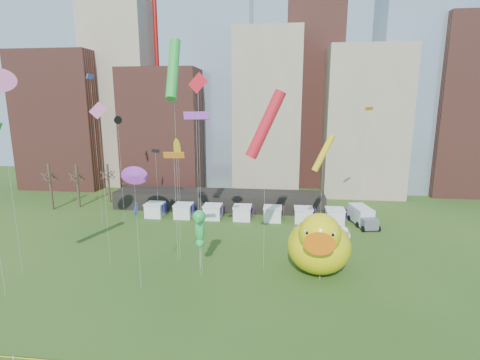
# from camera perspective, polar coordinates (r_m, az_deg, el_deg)

# --- Properties ---
(skyline) EXTENTS (101.00, 23.00, 68.00)m
(skyline) POSITION_cam_1_polar(r_m,az_deg,el_deg) (82.26, 3.19, 13.73)
(skyline) COLOR brown
(skyline) RESTS_ON ground
(pavilion) EXTENTS (38.00, 6.00, 3.20)m
(pavilion) POSITION_cam_1_polar(r_m,az_deg,el_deg) (66.29, -3.38, -3.18)
(pavilion) COLOR black
(pavilion) RESTS_ON ground
(vendor_tents) EXTENTS (33.24, 2.80, 2.40)m
(vendor_tents) POSITION_cam_1_polar(r_m,az_deg,el_deg) (60.04, 0.39, -5.28)
(vendor_tents) COLOR white
(vendor_tents) RESTS_ON ground
(bare_trees) EXTENTS (8.44, 6.44, 8.50)m
(bare_trees) POSITION_cam_1_polar(r_m,az_deg,el_deg) (73.47, -24.16, -0.79)
(bare_trees) COLOR #382B21
(bare_trees) RESTS_ON ground
(big_duck) EXTENTS (8.09, 10.28, 7.62)m
(big_duck) POSITION_cam_1_polar(r_m,az_deg,el_deg) (42.22, 12.39, -9.75)
(big_duck) COLOR yellow
(big_duck) RESTS_ON ground
(small_duck) EXTENTS (2.73, 3.59, 2.73)m
(small_duck) POSITION_cam_1_polar(r_m,az_deg,el_deg) (52.07, 15.71, -8.33)
(small_duck) COLOR white
(small_duck) RESTS_ON ground
(seahorse_green) EXTENTS (1.58, 1.95, 7.08)m
(seahorse_green) POSITION_cam_1_polar(r_m,az_deg,el_deg) (41.94, -6.42, -7.18)
(seahorse_green) COLOR silver
(seahorse_green) RESTS_ON ground
(seahorse_purple) EXTENTS (1.49, 1.74, 4.96)m
(seahorse_purple) POSITION_cam_1_polar(r_m,az_deg,el_deg) (40.49, 12.71, -10.86)
(seahorse_purple) COLOR silver
(seahorse_purple) RESTS_ON ground
(box_truck) EXTENTS (3.72, 6.93, 2.80)m
(box_truck) POSITION_cam_1_polar(r_m,az_deg,el_deg) (60.72, 18.76, -5.41)
(box_truck) COLOR silver
(box_truck) RESTS_ON ground
(kite_0) EXTENTS (2.10, 0.43, 22.02)m
(kite_0) POSITION_cam_1_polar(r_m,az_deg,el_deg) (37.58, -6.65, 13.81)
(kite_0) COLOR silver
(kite_0) RESTS_ON ground
(kite_2) EXTENTS (1.55, 1.03, 11.99)m
(kite_2) POSITION_cam_1_polar(r_m,az_deg,el_deg) (57.58, -13.21, 4.32)
(kite_2) COLOR silver
(kite_2) RESTS_ON ground
(kite_4) EXTENTS (1.65, 2.51, 14.29)m
(kite_4) POSITION_cam_1_polar(r_m,az_deg,el_deg) (50.18, -9.75, 4.95)
(kite_4) COLOR silver
(kite_4) RESTS_ON ground
(kite_5) EXTENTS (0.17, 1.50, 9.32)m
(kite_5) POSITION_cam_1_polar(r_m,az_deg,el_deg) (37.63, -16.07, -4.91)
(kite_5) COLOR silver
(kite_5) RESTS_ON ground
(kite_6) EXTENTS (1.43, 1.23, 18.49)m
(kite_6) POSITION_cam_1_polar(r_m,az_deg,el_deg) (55.37, 19.70, 10.15)
(kite_6) COLOR silver
(kite_6) RESTS_ON ground
(kite_7) EXTENTS (2.48, 1.67, 18.14)m
(kite_7) POSITION_cam_1_polar(r_m,az_deg,el_deg) (37.71, -6.92, 9.85)
(kite_7) COLOR silver
(kite_7) RESTS_ON ground
(kite_8) EXTENTS (4.54, 2.41, 20.44)m
(kite_8) POSITION_cam_1_polar(r_m,az_deg,el_deg) (38.89, 4.06, 8.72)
(kite_8) COLOR silver
(kite_8) RESTS_ON ground
(kite_9) EXTENTS (1.82, 0.75, 19.16)m
(kite_9) POSITION_cam_1_polar(r_m,az_deg,el_deg) (43.52, -21.44, 9.28)
(kite_9) COLOR silver
(kite_9) RESTS_ON ground
(kite_10) EXTENTS (0.47, 1.23, 17.09)m
(kite_10) POSITION_cam_1_polar(r_m,az_deg,el_deg) (58.78, -18.77, 8.83)
(kite_10) COLOR silver
(kite_10) RESTS_ON ground
(kite_11) EXTENTS (1.36, 4.14, 26.15)m
(kite_11) POSITION_cam_1_polar(r_m,az_deg,el_deg) (42.34, -10.52, 16.86)
(kite_11) COLOR silver
(kite_11) RESTS_ON ground
(kite_12) EXTENTS (2.90, 1.17, 15.23)m
(kite_12) POSITION_cam_1_polar(r_m,az_deg,el_deg) (46.57, 13.05, 4.15)
(kite_12) COLOR silver
(kite_12) RESTS_ON ground
(kite_13) EXTENTS (0.58, 2.23, 23.13)m
(kite_13) POSITION_cam_1_polar(r_m,az_deg,el_deg) (58.81, -22.56, 14.52)
(kite_13) COLOR silver
(kite_13) RESTS_ON ground
(kite_14) EXTENTS (2.41, 0.64, 13.49)m
(kite_14) POSITION_cam_1_polar(r_m,az_deg,el_deg) (42.26, -10.40, 3.75)
(kite_14) COLOR silver
(kite_14) RESTS_ON ground
(kite_15) EXTENTS (2.84, 0.42, 9.67)m
(kite_15) POSITION_cam_1_polar(r_m,az_deg,el_deg) (56.77, -16.40, 0.66)
(kite_15) COLOR silver
(kite_15) RESTS_ON ground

